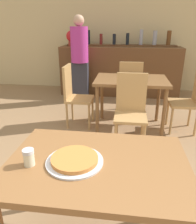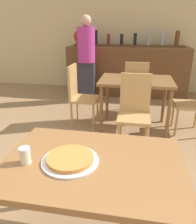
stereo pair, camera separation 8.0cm
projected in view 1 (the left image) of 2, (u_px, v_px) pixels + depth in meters
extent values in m
cube|color=#D1B784|center=(122.00, 29.00, 5.03)|extent=(8.00, 0.05, 2.80)
cube|color=brown|center=(97.00, 164.00, 1.32)|extent=(1.10, 0.76, 0.04)
cylinder|color=brown|center=(44.00, 174.00, 1.81)|extent=(0.05, 0.05, 0.68)
cylinder|color=brown|center=(165.00, 184.00, 1.70)|extent=(0.05, 0.05, 0.68)
cube|color=brown|center=(131.00, 80.00, 3.15)|extent=(1.03, 0.72, 0.04)
cylinder|color=brown|center=(97.00, 111.00, 3.07)|extent=(0.05, 0.05, 0.73)
cylinder|color=brown|center=(164.00, 114.00, 2.96)|extent=(0.05, 0.05, 0.73)
cylinder|color=brown|center=(102.00, 98.00, 3.62)|extent=(0.05, 0.05, 0.73)
cylinder|color=brown|center=(158.00, 100.00, 3.52)|extent=(0.05, 0.05, 0.73)
cube|color=brown|center=(119.00, 71.00, 4.89)|extent=(2.60, 0.56, 1.06)
cube|color=brown|center=(121.00, 45.00, 4.82)|extent=(2.39, 0.24, 0.03)
cylinder|color=black|center=(75.00, 38.00, 4.89)|extent=(0.08, 0.08, 0.25)
cylinder|color=black|center=(88.00, 37.00, 4.85)|extent=(0.09, 0.09, 0.30)
cylinder|color=maroon|center=(101.00, 39.00, 4.82)|extent=(0.07, 0.07, 0.22)
cylinder|color=black|center=(114.00, 39.00, 4.79)|extent=(0.07, 0.07, 0.22)
cylinder|color=black|center=(128.00, 39.00, 4.75)|extent=(0.07, 0.07, 0.24)
cylinder|color=#9999A3|center=(141.00, 37.00, 4.70)|extent=(0.08, 0.08, 0.31)
cylinder|color=#9999A3|center=(155.00, 38.00, 4.67)|extent=(0.09, 0.09, 0.29)
cylinder|color=#5B3314|center=(169.00, 38.00, 4.64)|extent=(0.09, 0.09, 0.29)
cube|color=tan|center=(130.00, 117.00, 2.71)|extent=(0.40, 0.40, 0.04)
cube|color=tan|center=(131.00, 92.00, 2.77)|extent=(0.38, 0.04, 0.50)
cylinder|color=tan|center=(115.00, 139.00, 2.65)|extent=(0.03, 0.03, 0.41)
cylinder|color=tan|center=(144.00, 140.00, 2.61)|extent=(0.03, 0.03, 0.41)
cylinder|color=tan|center=(117.00, 127.00, 2.96)|extent=(0.03, 0.03, 0.41)
cylinder|color=tan|center=(142.00, 128.00, 2.92)|extent=(0.03, 0.03, 0.41)
cube|color=tan|center=(130.00, 90.00, 3.83)|extent=(0.40, 0.40, 0.04)
cube|color=tan|center=(131.00, 77.00, 3.57)|extent=(0.38, 0.04, 0.50)
cylinder|color=tan|center=(138.00, 99.00, 4.05)|extent=(0.03, 0.03, 0.41)
cylinder|color=tan|center=(120.00, 99.00, 4.09)|extent=(0.03, 0.03, 0.41)
cylinder|color=tan|center=(139.00, 106.00, 3.74)|extent=(0.03, 0.03, 0.41)
cylinder|color=tan|center=(119.00, 105.00, 3.78)|extent=(0.03, 0.03, 0.41)
cube|color=tan|center=(80.00, 99.00, 3.36)|extent=(0.40, 0.40, 0.04)
cube|color=tan|center=(67.00, 82.00, 3.28)|extent=(0.04, 0.38, 0.50)
cylinder|color=tan|center=(89.00, 117.00, 3.27)|extent=(0.03, 0.03, 0.41)
cylinder|color=tan|center=(93.00, 109.00, 3.58)|extent=(0.03, 0.03, 0.41)
cylinder|color=tan|center=(67.00, 116.00, 3.31)|extent=(0.03, 0.03, 0.41)
cylinder|color=tan|center=(72.00, 108.00, 3.62)|extent=(0.03, 0.03, 0.41)
cube|color=tan|center=(183.00, 103.00, 3.18)|extent=(0.40, 0.40, 0.04)
cylinder|color=tan|center=(167.00, 113.00, 3.44)|extent=(0.03, 0.03, 0.41)
cylinder|color=tan|center=(171.00, 121.00, 3.12)|extent=(0.03, 0.03, 0.41)
cylinder|color=tan|center=(190.00, 114.00, 3.40)|extent=(0.03, 0.03, 0.41)
cylinder|color=tan|center=(196.00, 123.00, 3.08)|extent=(0.03, 0.03, 0.41)
cylinder|color=silver|center=(75.00, 161.00, 1.31)|extent=(0.34, 0.34, 0.01)
cylinder|color=#CC7A38|center=(75.00, 159.00, 1.30)|extent=(0.28, 0.28, 0.02)
cylinder|color=beige|center=(29.00, 159.00, 1.27)|extent=(0.06, 0.06, 0.08)
cylinder|color=silver|center=(28.00, 151.00, 1.25)|extent=(0.07, 0.07, 0.02)
cube|color=#2D2D38|center=(80.00, 82.00, 4.50)|extent=(0.32, 0.18, 0.80)
cylinder|color=#B2338C|center=(79.00, 45.00, 4.23)|extent=(0.34, 0.34, 0.67)
sphere|color=tan|center=(79.00, 20.00, 4.06)|extent=(0.21, 0.21, 0.21)
cylinder|color=maroon|center=(72.00, 44.00, 4.76)|extent=(0.16, 0.16, 0.10)
sphere|color=red|center=(72.00, 36.00, 4.70)|extent=(0.24, 0.24, 0.24)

